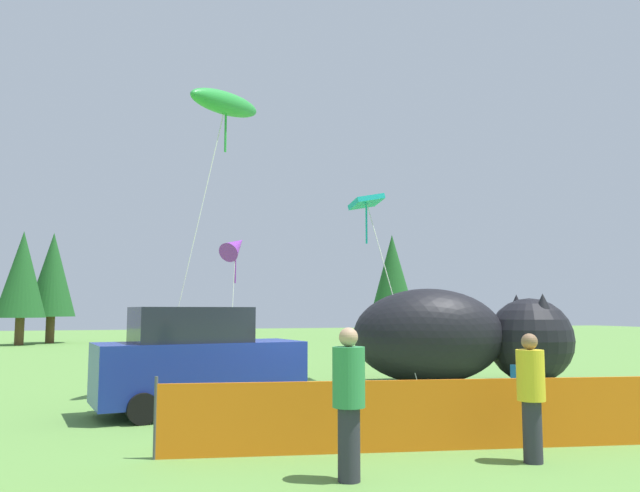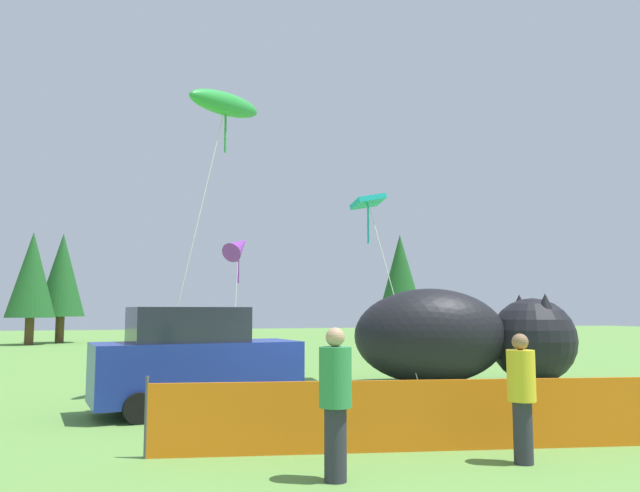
{
  "view_description": "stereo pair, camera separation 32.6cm",
  "coord_description": "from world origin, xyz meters",
  "px_view_note": "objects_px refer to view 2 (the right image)",
  "views": [
    {
      "loc": [
        -3.99,
        -11.48,
        2.11
      ],
      "look_at": [
        1.15,
        4.2,
        3.82
      ],
      "focal_mm": 35.0,
      "sensor_mm": 36.0,
      "label": 1
    },
    {
      "loc": [
        -3.68,
        -11.58,
        2.11
      ],
      "look_at": [
        1.15,
        4.2,
        3.82
      ],
      "focal_mm": 35.0,
      "sensor_mm": 36.0,
      "label": 2
    }
  ],
  "objects_px": {
    "inflatable_cat": "(459,340)",
    "spectator_in_white_shirt": "(522,392)",
    "folding_chair": "(521,383)",
    "kite_purple_delta": "(239,247)",
    "kite_green_fish": "(226,105)",
    "spectator_in_yellow_shirt": "(335,397)",
    "parked_car": "(195,361)",
    "kite_teal_diamond": "(369,204)"
  },
  "relations": [
    {
      "from": "spectator_in_yellow_shirt",
      "to": "kite_green_fish",
      "type": "xyz_separation_m",
      "value": [
        -0.23,
        8.42,
        6.47
      ]
    },
    {
      "from": "parked_car",
      "to": "spectator_in_white_shirt",
      "type": "bearing_deg",
      "value": -63.87
    },
    {
      "from": "kite_green_fish",
      "to": "kite_purple_delta",
      "type": "xyz_separation_m",
      "value": [
        1.36,
        5.72,
        -3.16
      ]
    },
    {
      "from": "inflatable_cat",
      "to": "kite_purple_delta",
      "type": "relative_size",
      "value": 1.34
    },
    {
      "from": "kite_purple_delta",
      "to": "inflatable_cat",
      "type": "bearing_deg",
      "value": -44.28
    },
    {
      "from": "inflatable_cat",
      "to": "kite_purple_delta",
      "type": "bearing_deg",
      "value": 150.44
    },
    {
      "from": "folding_chair",
      "to": "spectator_in_yellow_shirt",
      "type": "relative_size",
      "value": 0.5
    },
    {
      "from": "spectator_in_yellow_shirt",
      "to": "kite_green_fish",
      "type": "height_order",
      "value": "kite_green_fish"
    },
    {
      "from": "folding_chair",
      "to": "kite_purple_delta",
      "type": "relative_size",
      "value": 0.19
    },
    {
      "from": "spectator_in_yellow_shirt",
      "to": "parked_car",
      "type": "bearing_deg",
      "value": 101.37
    },
    {
      "from": "spectator_in_yellow_shirt",
      "to": "spectator_in_white_shirt",
      "type": "height_order",
      "value": "spectator_in_yellow_shirt"
    },
    {
      "from": "spectator_in_yellow_shirt",
      "to": "kite_teal_diamond",
      "type": "distance_m",
      "value": 11.86
    },
    {
      "from": "kite_green_fish",
      "to": "kite_teal_diamond",
      "type": "bearing_deg",
      "value": 19.82
    },
    {
      "from": "folding_chair",
      "to": "kite_teal_diamond",
      "type": "xyz_separation_m",
      "value": [
        -1.11,
        5.97,
        4.8
      ]
    },
    {
      "from": "spectator_in_yellow_shirt",
      "to": "kite_purple_delta",
      "type": "bearing_deg",
      "value": 85.42
    },
    {
      "from": "inflatable_cat",
      "to": "kite_purple_delta",
      "type": "height_order",
      "value": "kite_purple_delta"
    },
    {
      "from": "inflatable_cat",
      "to": "kite_purple_delta",
      "type": "xyz_separation_m",
      "value": [
        -5.56,
        5.43,
        3.08
      ]
    },
    {
      "from": "folding_chair",
      "to": "kite_green_fish",
      "type": "height_order",
      "value": "kite_green_fish"
    },
    {
      "from": "spectator_in_white_shirt",
      "to": "kite_green_fish",
      "type": "height_order",
      "value": "kite_green_fish"
    },
    {
      "from": "parked_car",
      "to": "kite_teal_diamond",
      "type": "xyz_separation_m",
      "value": [
        5.62,
        4.31,
        4.3
      ]
    },
    {
      "from": "parked_car",
      "to": "folding_chair",
      "type": "height_order",
      "value": "parked_car"
    },
    {
      "from": "inflatable_cat",
      "to": "spectator_in_white_shirt",
      "type": "height_order",
      "value": "inflatable_cat"
    },
    {
      "from": "spectator_in_yellow_shirt",
      "to": "spectator_in_white_shirt",
      "type": "xyz_separation_m",
      "value": [
        2.77,
        0.08,
        -0.06
      ]
    },
    {
      "from": "inflatable_cat",
      "to": "spectator_in_white_shirt",
      "type": "relative_size",
      "value": 3.72
    },
    {
      "from": "parked_car",
      "to": "kite_green_fish",
      "type": "distance_m",
      "value": 7.03
    },
    {
      "from": "kite_green_fish",
      "to": "folding_chair",
      "type": "bearing_deg",
      "value": -36.51
    },
    {
      "from": "folding_chair",
      "to": "kite_teal_diamond",
      "type": "relative_size",
      "value": 0.17
    },
    {
      "from": "spectator_in_white_shirt",
      "to": "kite_teal_diamond",
      "type": "xyz_separation_m",
      "value": [
        1.69,
        10.02,
        4.38
      ]
    },
    {
      "from": "folding_chair",
      "to": "inflatable_cat",
      "type": "bearing_deg",
      "value": 15.49
    },
    {
      "from": "parked_car",
      "to": "folding_chair",
      "type": "xyz_separation_m",
      "value": [
        6.73,
        -1.67,
        -0.5
      ]
    },
    {
      "from": "kite_teal_diamond",
      "to": "kite_purple_delta",
      "type": "relative_size",
      "value": 1.15
    },
    {
      "from": "spectator_in_white_shirt",
      "to": "kite_green_fish",
      "type": "xyz_separation_m",
      "value": [
        -2.99,
        8.34,
        6.53
      ]
    },
    {
      "from": "spectator_in_yellow_shirt",
      "to": "kite_purple_delta",
      "type": "distance_m",
      "value": 14.56
    },
    {
      "from": "inflatable_cat",
      "to": "kite_green_fish",
      "type": "relative_size",
      "value": 0.82
    },
    {
      "from": "inflatable_cat",
      "to": "spectator_in_white_shirt",
      "type": "distance_m",
      "value": 9.48
    },
    {
      "from": "inflatable_cat",
      "to": "spectator_in_white_shirt",
      "type": "bearing_deg",
      "value": -99.76
    },
    {
      "from": "folding_chair",
      "to": "kite_teal_diamond",
      "type": "height_order",
      "value": "kite_teal_diamond"
    },
    {
      "from": "parked_car",
      "to": "inflatable_cat",
      "type": "xyz_separation_m",
      "value": [
        7.86,
        2.91,
        0.21
      ]
    },
    {
      "from": "parked_car",
      "to": "kite_purple_delta",
      "type": "height_order",
      "value": "kite_purple_delta"
    },
    {
      "from": "parked_car",
      "to": "spectator_in_yellow_shirt",
      "type": "xyz_separation_m",
      "value": [
        1.17,
        -5.8,
        -0.02
      ]
    },
    {
      "from": "kite_purple_delta",
      "to": "folding_chair",
      "type": "bearing_deg",
      "value": -66.11
    },
    {
      "from": "folding_chair",
      "to": "kite_green_fish",
      "type": "xyz_separation_m",
      "value": [
        -5.79,
        4.28,
        6.95
      ]
    }
  ]
}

